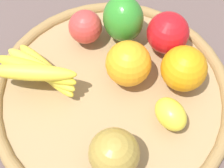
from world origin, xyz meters
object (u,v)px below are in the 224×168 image
at_px(apple_2, 114,153).
at_px(orange_1, 184,69).
at_px(lemon_0, 171,114).
at_px(apple_1, 168,33).
at_px(bell_pepper, 123,19).
at_px(banana_bunch, 38,70).
at_px(apple_0, 85,27).
at_px(orange_0, 128,64).

distance_m(apple_2, orange_1, 0.19).
bearing_deg(lemon_0, apple_2, 146.99).
relative_size(apple_1, orange_1, 0.98).
xyz_separation_m(orange_1, bell_pepper, (0.07, 0.13, 0.01)).
bearing_deg(apple_1, banana_bunch, 127.99).
relative_size(apple_1, apple_0, 1.22).
height_order(orange_0, apple_0, orange_0).
bearing_deg(orange_0, apple_0, 60.64).
distance_m(orange_0, bell_pepper, 0.10).
bearing_deg(lemon_0, banana_bunch, 89.90).
bearing_deg(orange_1, apple_2, 160.56).
height_order(apple_1, orange_1, orange_1).
xyz_separation_m(orange_0, apple_1, (0.09, -0.05, -0.00)).
bearing_deg(orange_0, apple_2, -169.63).
bearing_deg(apple_2, apple_0, 31.38).
bearing_deg(apple_2, orange_1, -19.44).
relative_size(lemon_0, apple_1, 0.79).
bearing_deg(lemon_0, orange_0, 56.82).
height_order(apple_1, apple_2, apple_1).
bearing_deg(banana_bunch, orange_1, -70.90).
distance_m(orange_0, banana_bunch, 0.16).
bearing_deg(lemon_0, apple_0, 58.79).
bearing_deg(bell_pepper, banana_bunch, -87.68).
bearing_deg(apple_0, apple_2, -148.62).
height_order(apple_1, bell_pepper, bell_pepper).
height_order(orange_0, apple_2, orange_0).
relative_size(orange_1, bell_pepper, 0.86).
xyz_separation_m(apple_1, orange_1, (-0.07, -0.05, 0.00)).
bearing_deg(apple_0, orange_1, -100.60).
height_order(lemon_0, apple_1, apple_1).
distance_m(lemon_0, apple_1, 0.16).
height_order(lemon_0, orange_1, orange_1).
xyz_separation_m(lemon_0, apple_0, (0.12, 0.20, 0.01)).
bearing_deg(orange_0, lemon_0, -123.18).
height_order(banana_bunch, apple_1, apple_1).
xyz_separation_m(lemon_0, bell_pepper, (0.15, 0.13, 0.02)).
distance_m(lemon_0, bell_pepper, 0.20).
height_order(apple_0, bell_pepper, bell_pepper).
height_order(apple_2, bell_pepper, bell_pepper).
bearing_deg(orange_1, banana_bunch, 109.10).
relative_size(lemon_0, banana_bunch, 0.40).
distance_m(banana_bunch, bell_pepper, 0.19).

